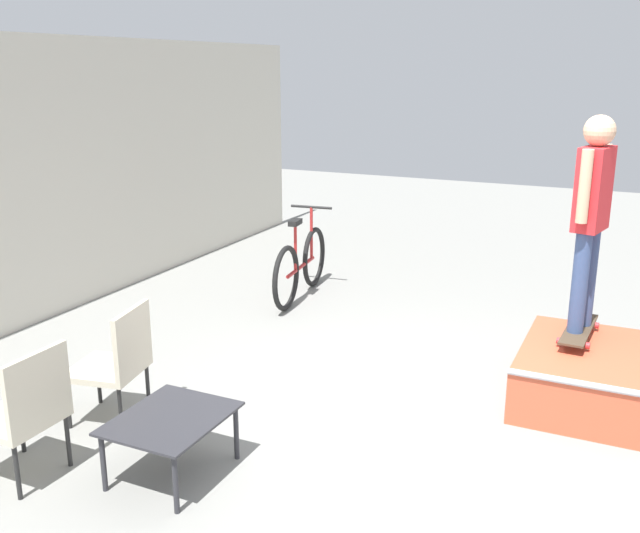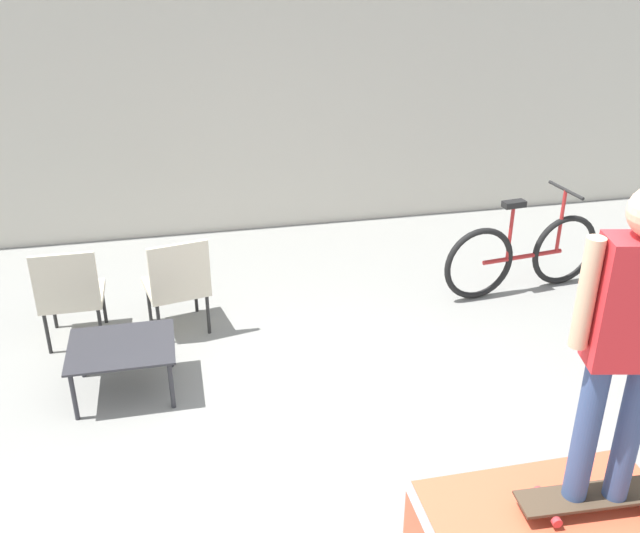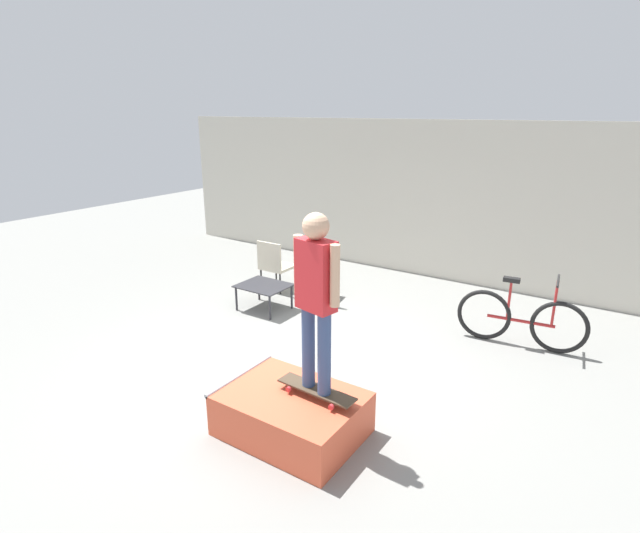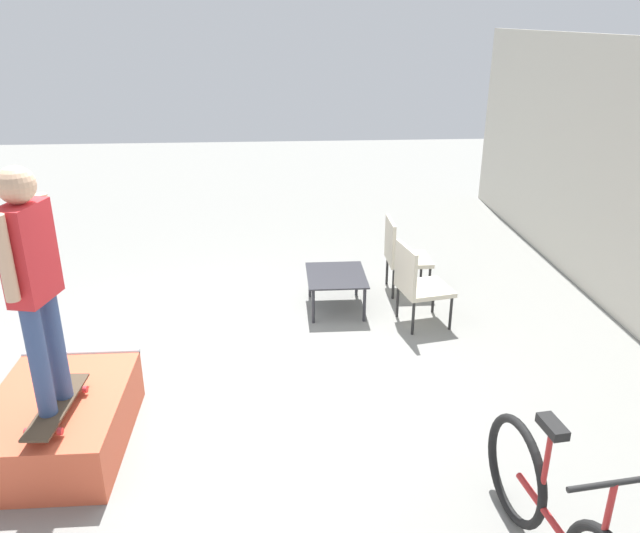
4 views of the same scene
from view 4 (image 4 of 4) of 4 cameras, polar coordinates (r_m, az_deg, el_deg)
The scene contains 8 objects.
ground_plane at distance 6.10m, azimuth -9.26°, elevation -9.90°, with size 24.00×24.00×0.00m, color gray.
skate_ramp_box at distance 5.45m, azimuth -22.66°, elevation -12.94°, with size 1.41×1.01×0.47m.
skateboard_on_ramp at distance 5.07m, azimuth -22.91°, elevation -11.64°, with size 0.86×0.29×0.07m.
person_skater at distance 4.60m, azimuth -24.83°, elevation -0.47°, with size 0.56×0.27×1.77m.
coffee_table at distance 7.18m, azimuth 1.49°, elevation -1.09°, with size 0.81×0.67×0.43m.
patio_chair_left at distance 7.66m, azimuth 7.44°, elevation 1.27°, with size 0.52×0.52×0.93m.
patio_chair_right at distance 6.84m, azimuth 8.88°, elevation -1.40°, with size 0.61×0.61×0.93m.
bicycle at distance 4.23m, azimuth 20.73°, elevation -21.05°, with size 1.72×0.52×1.04m.
Camera 4 is at (5.16, 0.61, 3.18)m, focal length 35.00 mm.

